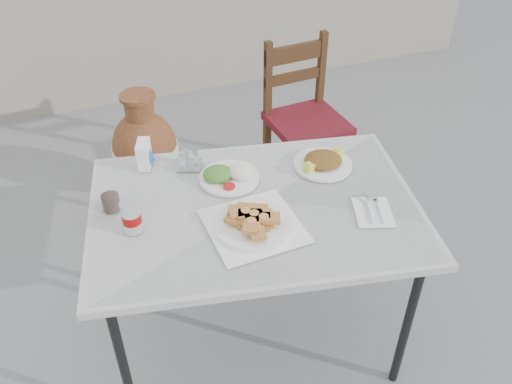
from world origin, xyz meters
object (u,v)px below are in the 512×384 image
object	(u,v)px
condiment_caddy	(188,161)
chair	(304,118)
pide_plate	(254,220)
napkin_holder	(144,154)
salad_rice_plate	(229,175)
soda_can	(131,217)
cafe_table	(255,216)
terracotta_urn	(145,150)
salad_chopped_plate	(323,162)
cola_glass	(110,199)

from	to	relation	value
condiment_caddy	chair	size ratio (longest dim) A/B	0.14
pide_plate	napkin_holder	bearing A→B (deg)	119.79
salad_rice_plate	soda_can	bearing A→B (deg)	-157.45
cafe_table	terracotta_urn	bearing A→B (deg)	101.13
napkin_holder	terracotta_urn	world-z (taller)	napkin_holder
cafe_table	pide_plate	xyz separation A→B (m)	(-0.05, -0.11, 0.08)
salad_chopped_plate	soda_can	world-z (taller)	soda_can
soda_can	napkin_holder	bearing A→B (deg)	72.82
soda_can	chair	distance (m)	1.53
soda_can	salad_rice_plate	bearing A→B (deg)	22.55
cafe_table	pide_plate	size ratio (longest dim) A/B	4.00
pide_plate	salad_chopped_plate	distance (m)	0.48
pide_plate	chair	distance (m)	1.35
pide_plate	cola_glass	distance (m)	0.55
napkin_holder	pide_plate	bearing A→B (deg)	-41.37
pide_plate	condiment_caddy	distance (m)	0.47
cafe_table	salad_chopped_plate	bearing A→B (deg)	22.59
salad_rice_plate	chair	xyz separation A→B (m)	(0.71, 0.79, -0.31)
pide_plate	terracotta_urn	bearing A→B (deg)	98.31
napkin_holder	chair	distance (m)	1.22
salad_chopped_plate	cola_glass	xyz separation A→B (m)	(-0.88, 0.02, 0.03)
terracotta_urn	soda_can	bearing A→B (deg)	-100.36
salad_rice_plate	napkin_holder	size ratio (longest dim) A/B	2.12
salad_chopped_plate	soda_can	xyz separation A→B (m)	(-0.82, -0.13, 0.04)
cafe_table	cola_glass	xyz separation A→B (m)	(-0.52, 0.17, 0.10)
napkin_holder	soda_can	bearing A→B (deg)	-88.34
cola_glass	salad_rice_plate	bearing A→B (deg)	3.12
napkin_holder	terracotta_urn	size ratio (longest dim) A/B	0.17
salad_chopped_plate	terracotta_urn	bearing A→B (deg)	119.13
salad_rice_plate	chair	distance (m)	1.11
salad_chopped_plate	condiment_caddy	world-z (taller)	condiment_caddy
cafe_table	chair	xyz separation A→B (m)	(0.67, 0.99, -0.24)
pide_plate	salad_chopped_plate	bearing A→B (deg)	32.73
napkin_holder	terracotta_urn	xyz separation A→B (m)	(0.10, 0.82, -0.51)
cafe_table	cola_glass	bearing A→B (deg)	161.97
cafe_table	condiment_caddy	bearing A→B (deg)	117.18
cola_glass	terracotta_urn	world-z (taller)	cola_glass
cola_glass	cafe_table	bearing A→B (deg)	-18.03
salad_rice_plate	condiment_caddy	xyz separation A→B (m)	(-0.13, 0.14, 0.00)
pide_plate	soda_can	world-z (taller)	soda_can
salad_rice_plate	napkin_holder	world-z (taller)	napkin_holder
salad_chopped_plate	condiment_caddy	size ratio (longest dim) A/B	1.87
salad_rice_plate	napkin_holder	xyz separation A→B (m)	(-0.30, 0.21, 0.04)
salad_rice_plate	cola_glass	size ratio (longest dim) A/B	2.28
cola_glass	condiment_caddy	bearing A→B (deg)	26.35
salad_chopped_plate	terracotta_urn	distance (m)	1.32
pide_plate	condiment_caddy	size ratio (longest dim) A/B	2.64
soda_can	cola_glass	size ratio (longest dim) A/B	1.17
pide_plate	salad_chopped_plate	world-z (taller)	pide_plate
pide_plate	napkin_holder	distance (m)	0.60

